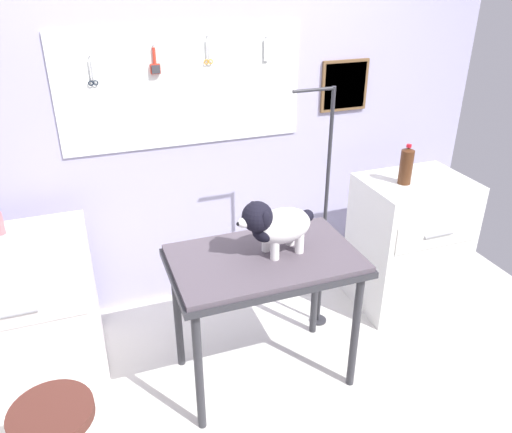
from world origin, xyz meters
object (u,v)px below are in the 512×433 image
object	(u,v)px
grooming_arm	(323,225)
counter_left	(22,311)
dog	(275,225)
cabinet_right	(408,243)
grooming_table	(265,270)
soda_bottle	(406,166)
stool	(55,431)

from	to	relation	value
grooming_arm	counter_left	xyz separation A→B (m)	(-1.76, 0.15, -0.30)
grooming_arm	dog	world-z (taller)	grooming_arm
grooming_arm	cabinet_right	distance (m)	0.73
grooming_table	cabinet_right	xyz separation A→B (m)	(1.18, 0.36, -0.26)
cabinet_right	dog	bearing A→B (deg)	-162.60
grooming_table	grooming_arm	bearing A→B (deg)	32.70
grooming_table	dog	distance (m)	0.26
grooming_arm	soda_bottle	bearing A→B (deg)	2.53
stool	dog	bearing A→B (deg)	23.59
dog	cabinet_right	bearing A→B (deg)	17.40
grooming_table	cabinet_right	world-z (taller)	cabinet_right
grooming_arm	cabinet_right	size ratio (longest dim) A/B	1.72
grooming_table	stool	xyz separation A→B (m)	(-1.08, -0.49, -0.22)
stool	soda_bottle	size ratio (longest dim) A/B	2.38
counter_left	stool	distance (m)	0.99
cabinet_right	soda_bottle	distance (m)	0.59
grooming_table	dog	xyz separation A→B (m)	(0.06, 0.00, 0.25)
grooming_arm	counter_left	distance (m)	1.79
grooming_table	cabinet_right	size ratio (longest dim) A/B	1.08
grooming_arm	stool	distance (m)	1.80
counter_left	stool	world-z (taller)	counter_left
grooming_table	soda_bottle	world-z (taller)	soda_bottle
counter_left	cabinet_right	xyz separation A→B (m)	(2.43, -0.12, 0.03)
counter_left	cabinet_right	size ratio (longest dim) A/B	0.95
cabinet_right	grooming_arm	bearing A→B (deg)	-177.33
grooming_table	counter_left	world-z (taller)	counter_left
stool	soda_bottle	xyz separation A→B (m)	(2.15, 0.84, 0.54)
dog	counter_left	distance (m)	1.49
cabinet_right	stool	world-z (taller)	cabinet_right
dog	counter_left	bearing A→B (deg)	160.17
cabinet_right	stool	bearing A→B (deg)	-159.43
grooming_table	dog	bearing A→B (deg)	3.55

